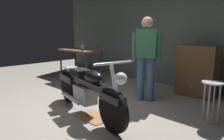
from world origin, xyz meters
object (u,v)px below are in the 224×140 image
object	(u,v)px
motorcycle	(87,89)
mug_brown_stoneware	(95,48)
shop_stool	(212,91)
wooden_dresser	(197,71)
bottle	(83,46)
mug_blue_enamel	(83,49)
person_standing	(146,55)
mug_yellow_tall	(82,48)

from	to	relation	value
motorcycle	mug_brown_stoneware	distance (m)	2.36
motorcycle	shop_stool	size ratio (longest dim) A/B	3.38
wooden_dresser	bottle	xyz separation A→B (m)	(-2.89, -0.84, 0.45)
bottle	mug_blue_enamel	bearing A→B (deg)	-39.28
person_standing	mug_blue_enamel	xyz separation A→B (m)	(-1.95, -0.05, 0.03)
motorcycle	person_standing	xyz separation A→B (m)	(0.27, 1.30, 0.48)
motorcycle	person_standing	world-z (taller)	person_standing
mug_yellow_tall	bottle	size ratio (longest dim) A/B	0.46
mug_yellow_tall	mug_blue_enamel	xyz separation A→B (m)	(0.12, -0.08, -0.00)
person_standing	mug_brown_stoneware	world-z (taller)	person_standing
motorcycle	mug_blue_enamel	distance (m)	2.16
person_standing	mug_yellow_tall	size ratio (longest dim) A/B	15.07
mug_brown_stoneware	mug_yellow_tall	bearing A→B (deg)	-119.58
person_standing	motorcycle	bearing A→B (deg)	51.41
shop_stool	mug_brown_stoneware	distance (m)	3.30
shop_stool	bottle	xyz separation A→B (m)	(-3.61, 0.38, 0.50)
mug_brown_stoneware	motorcycle	bearing A→B (deg)	-45.08
shop_stool	mug_yellow_tall	distance (m)	3.44
wooden_dresser	person_standing	bearing A→B (deg)	-120.23
person_standing	bottle	size ratio (longest dim) A/B	6.93
shop_stool	mug_brown_stoneware	size ratio (longest dim) A/B	5.52
person_standing	bottle	bearing A→B (deg)	-32.19
mug_yellow_tall	mug_brown_stoneware	xyz separation A→B (m)	(0.17, 0.30, -0.01)
motorcycle	mug_yellow_tall	distance (m)	2.30
wooden_dresser	mug_blue_enamel	bearing A→B (deg)	-156.69
motorcycle	shop_stool	bearing A→B (deg)	46.84
shop_stool	bottle	size ratio (longest dim) A/B	2.66
mug_yellow_tall	mug_brown_stoneware	size ratio (longest dim) A/B	0.96
person_standing	mug_brown_stoneware	bearing A→B (deg)	-36.71
motorcycle	bottle	size ratio (longest dim) A/B	8.96
person_standing	wooden_dresser	world-z (taller)	person_standing
bottle	person_standing	bearing A→B (deg)	-5.36
mug_yellow_tall	mug_blue_enamel	size ratio (longest dim) A/B	1.02
mug_blue_enamel	bottle	distance (m)	0.42
person_standing	shop_stool	distance (m)	1.41
bottle	mug_brown_stoneware	bearing A→B (deg)	17.40
motorcycle	bottle	xyz separation A→B (m)	(-2.01, 1.52, 0.55)
mug_yellow_tall	bottle	bearing A→B (deg)	137.74
motorcycle	mug_blue_enamel	xyz separation A→B (m)	(-1.68, 1.25, 0.51)
person_standing	mug_blue_enamel	bearing A→B (deg)	-25.33
motorcycle	bottle	world-z (taller)	bottle
person_standing	wooden_dresser	distance (m)	1.28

